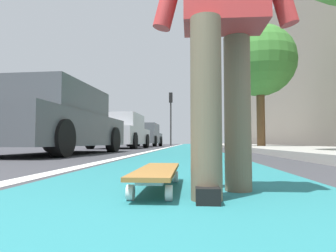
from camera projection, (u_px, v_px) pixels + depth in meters
ground_plane at (188, 150)px, 10.27m from camera, size 80.00×80.00×0.00m
bike_lane_paint at (189, 146)px, 24.21m from camera, size 56.00×1.82×0.00m
lane_stripe_white at (174, 146)px, 20.31m from camera, size 52.00×0.16×0.01m
sidewalk_curb at (241, 146)px, 17.99m from camera, size 52.00×3.20×0.12m
building_facade at (273, 84)px, 22.00m from camera, size 40.00×1.20×9.27m
skateboard at (157, 172)px, 1.58m from camera, size 0.84×0.20×0.11m
skater_person at (223, 5)px, 1.45m from camera, size 0.46×0.72×1.64m
parked_car_near at (55, 121)px, 6.46m from camera, size 4.62×2.11×1.49m
parked_car_mid at (121, 132)px, 12.84m from camera, size 4.36×2.08×1.48m
parked_car_far at (146, 135)px, 19.45m from camera, size 4.45×1.92×1.50m
traffic_light at (171, 109)px, 23.53m from camera, size 0.33×0.28×4.27m
street_tree_mid at (260, 61)px, 11.48m from camera, size 2.79×2.79×4.86m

